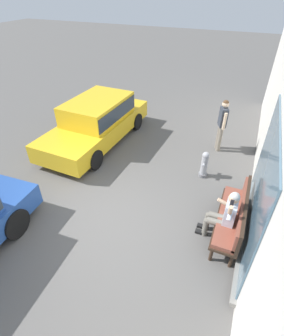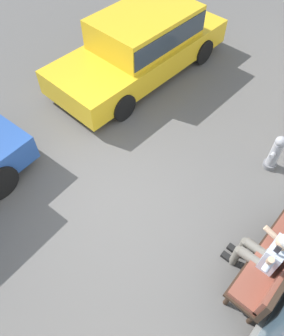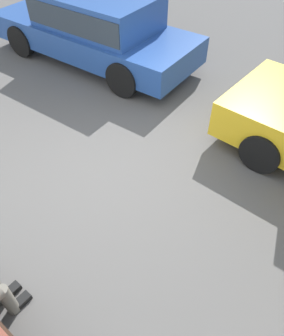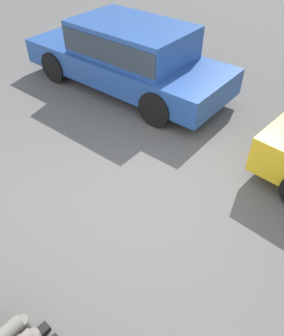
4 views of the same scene
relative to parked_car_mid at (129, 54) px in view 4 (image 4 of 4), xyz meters
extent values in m
plane|color=#565451|center=(-2.61, 2.24, -0.79)|extent=(60.00, 60.00, 0.00)
cylinder|color=#6B665B|center=(-3.03, 4.60, -0.55)|extent=(0.12, 0.12, 0.48)
cube|color=black|center=(-3.03, 4.52, -0.75)|extent=(0.10, 0.24, 0.07)
cube|color=#23478E|center=(0.09, 0.00, -0.27)|extent=(4.74, 1.98, 0.53)
cube|color=#23478E|center=(-0.10, -0.01, 0.32)|extent=(2.50, 1.66, 0.64)
cube|color=#28333D|center=(-0.10, -0.01, 0.32)|extent=(2.45, 1.69, 0.45)
cylinder|color=black|center=(1.48, 0.91, -0.44)|extent=(0.70, 0.22, 0.69)
cylinder|color=black|center=(1.57, -0.75, -0.44)|extent=(0.70, 0.22, 0.69)
cylinder|color=black|center=(-1.40, 0.75, -0.44)|extent=(0.70, 0.22, 0.69)
cylinder|color=black|center=(-1.31, -0.90, -0.44)|extent=(0.70, 0.22, 0.69)
camera|label=1|loc=(1.13, 4.84, 3.91)|focal=28.00mm
camera|label=2|loc=(-0.57, 4.84, 4.27)|focal=35.00mm
camera|label=3|loc=(-5.13, 4.84, 2.73)|focal=35.00mm
camera|label=4|loc=(-4.75, 4.84, 2.74)|focal=35.00mm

